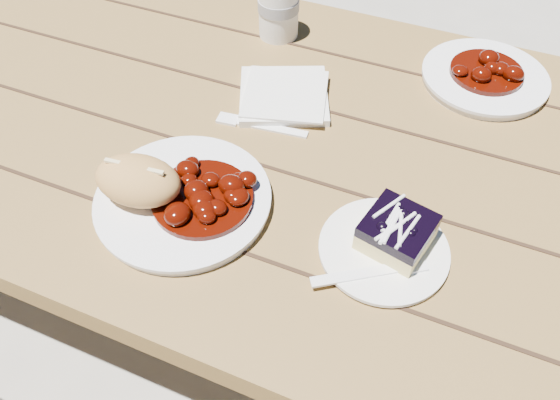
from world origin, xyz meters
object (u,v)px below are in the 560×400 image
at_px(main_plate, 183,201).
at_px(picnic_table, 208,173).
at_px(dessert_plate, 383,250).
at_px(second_plate, 484,78).
at_px(blueberry_cake, 397,232).
at_px(bread_roll, 138,181).
at_px(coffee_cup, 279,13).

bearing_deg(main_plate, picnic_table, 112.68).
bearing_deg(dessert_plate, second_plate, 81.50).
relative_size(blueberry_cake, second_plate, 0.46).
xyz_separation_m(main_plate, blueberry_cake, (0.30, 0.04, 0.03)).
bearing_deg(picnic_table, blueberry_cake, -21.55).
distance_m(main_plate, second_plate, 0.58).
bearing_deg(bread_roll, main_plate, 19.98).
height_order(blueberry_cake, second_plate, blueberry_cake).
bearing_deg(blueberry_cake, picnic_table, 170.92).
bearing_deg(blueberry_cake, dessert_plate, -111.22).
distance_m(picnic_table, main_plate, 0.27).
height_order(picnic_table, second_plate, second_plate).
relative_size(main_plate, blueberry_cake, 2.48).
height_order(blueberry_cake, coffee_cup, coffee_cup).
xyz_separation_m(main_plate, dessert_plate, (0.29, 0.03, -0.00)).
height_order(main_plate, coffee_cup, coffee_cup).
relative_size(main_plate, second_plate, 1.15).
relative_size(main_plate, dessert_plate, 1.46).
xyz_separation_m(dessert_plate, coffee_cup, (-0.33, 0.43, 0.04)).
height_order(picnic_table, dessert_plate, dessert_plate).
bearing_deg(second_plate, bread_roll, -130.53).
xyz_separation_m(coffee_cup, second_plate, (0.40, 0.00, -0.04)).
height_order(dessert_plate, blueberry_cake, blueberry_cake).
bearing_deg(main_plate, blueberry_cake, 8.37).
distance_m(dessert_plate, coffee_cup, 0.54).
bearing_deg(bread_roll, second_plate, 49.47).
height_order(picnic_table, blueberry_cake, blueberry_cake).
distance_m(bread_roll, blueberry_cake, 0.36).
height_order(picnic_table, main_plate, main_plate).
bearing_deg(blueberry_cake, bread_roll, -157.30).
height_order(coffee_cup, second_plate, coffee_cup).
height_order(bread_roll, second_plate, bread_roll).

